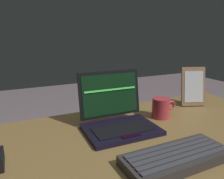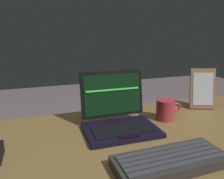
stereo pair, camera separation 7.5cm
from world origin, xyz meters
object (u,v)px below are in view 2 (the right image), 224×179
(external_keyboard, at_px, (172,161))
(coffee_mug, at_px, (166,110))
(laptop_front, at_px, (118,118))
(photo_frame, at_px, (202,89))

(external_keyboard, distance_m, coffee_mug, 0.33)
(laptop_front, relative_size, coffee_mug, 2.37)
(external_keyboard, bearing_deg, photo_frame, 41.36)
(laptop_front, height_order, external_keyboard, laptop_front)
(laptop_front, distance_m, coffee_mug, 0.22)
(external_keyboard, height_order, photo_frame, photo_frame)
(external_keyboard, relative_size, photo_frame, 1.66)
(photo_frame, bearing_deg, external_keyboard, -138.64)
(external_keyboard, relative_size, coffee_mug, 2.80)
(photo_frame, bearing_deg, laptop_front, -169.13)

